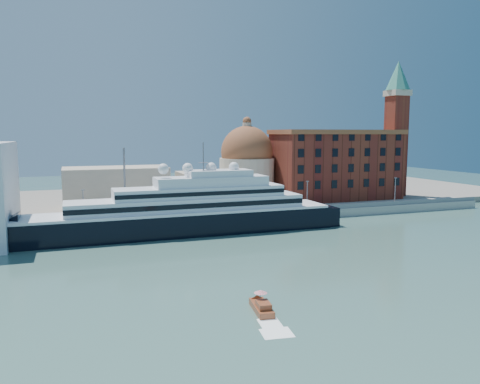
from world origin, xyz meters
name	(u,v)px	position (x,y,z in m)	size (l,w,h in m)	color
ground	(247,254)	(0.00, 0.00, 0.00)	(400.00, 400.00, 0.00)	#355D55
quay	(202,219)	(0.00, 34.00, 1.25)	(180.00, 10.00, 2.50)	gray
land	(171,200)	(0.00, 75.00, 1.00)	(260.00, 72.00, 2.00)	slate
quay_fence	(206,215)	(0.00, 29.50, 3.10)	(180.00, 0.10, 1.20)	slate
superyacht	(171,216)	(-10.60, 23.00, 4.41)	(85.43, 11.84, 25.53)	black
service_barge	(70,239)	(-33.39, 22.54, 0.79)	(12.83, 6.58, 2.76)	white
water_taxi	(262,307)	(-8.99, -29.58, 0.71)	(2.89, 6.43, 2.95)	brown
warehouse	(336,164)	(52.00, 52.00, 13.79)	(43.00, 19.00, 23.25)	maroon
campanile	(396,120)	(76.00, 52.00, 28.76)	(8.40, 8.40, 47.00)	maroon
church	(201,175)	(6.39, 57.72, 10.91)	(66.00, 18.00, 25.50)	beige
lamp_posts	(155,190)	(-12.67, 32.27, 9.84)	(120.80, 2.40, 18.00)	slate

